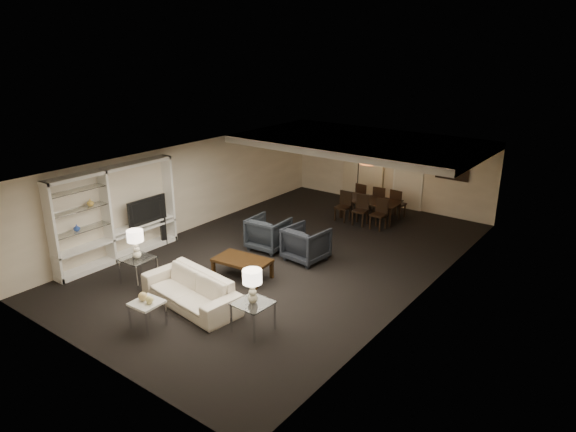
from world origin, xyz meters
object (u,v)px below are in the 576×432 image
(floor_speaker, at_px, (163,222))
(chair_nm, at_px, (360,210))
(side_table_left, at_px, (139,270))
(chair_fm, at_px, (381,200))
(sofa, at_px, (191,290))
(dining_table, at_px, (370,209))
(pendant_light, at_px, (369,160))
(chair_fr, at_px, (398,203))
(vase_blue, at_px, (77,228))
(armchair_right, at_px, (306,244))
(armchair_left, at_px, (269,233))
(side_table_right, at_px, (253,317))
(coffee_table, at_px, (242,268))
(vase_amber, at_px, (90,202))
(chair_nr, at_px, (378,214))
(table_lamp_right, at_px, (252,287))
(table_lamp_left, at_px, (136,244))
(chair_fl, at_px, (364,196))
(marble_table, at_px, (148,314))
(chair_nl, at_px, (343,207))
(television, at_px, (144,210))
(floor_lamp, at_px, (358,179))

(floor_speaker, height_order, chair_nm, floor_speaker)
(side_table_left, distance_m, chair_fm, 7.94)
(sofa, height_order, dining_table, sofa)
(pendant_light, xyz_separation_m, chair_fr, (0.56, 0.99, -1.47))
(vase_blue, relative_size, dining_table, 0.09)
(armchair_right, xyz_separation_m, chair_fr, (0.40, 4.36, 0.01))
(dining_table, bearing_deg, chair_nm, -94.75)
(armchair_left, height_order, chair_nm, chair_nm)
(armchair_right, height_order, side_table_right, armchair_right)
(coffee_table, relative_size, vase_amber, 7.71)
(chair_nr, bearing_deg, side_table_right, -80.45)
(floor_speaker, distance_m, chair_nr, 6.06)
(table_lamp_right, bearing_deg, vase_blue, -174.19)
(sofa, relative_size, coffee_table, 1.82)
(vase_blue, bearing_deg, table_lamp_right, 5.81)
(side_table_right, bearing_deg, vase_amber, -179.11)
(side_table_left, xyz_separation_m, table_lamp_right, (3.40, 0.00, 0.63))
(armchair_right, xyz_separation_m, dining_table, (-0.20, 3.71, -0.13))
(vase_amber, xyz_separation_m, chair_fr, (4.17, 7.73, -1.19))
(armchair_right, distance_m, table_lamp_right, 3.51)
(dining_table, bearing_deg, table_lamp_left, -111.40)
(table_lamp_left, distance_m, chair_nr, 6.92)
(coffee_table, distance_m, side_table_left, 2.34)
(sofa, distance_m, armchair_left, 3.36)
(vase_blue, bearing_deg, side_table_left, 18.59)
(side_table_left, distance_m, chair_fr, 8.12)
(table_lamp_right, relative_size, chair_fm, 0.74)
(table_lamp_right, relative_size, vase_blue, 4.22)
(chair_fl, bearing_deg, vase_blue, 76.54)
(armchair_right, height_order, table_lamp_left, table_lamp_left)
(table_lamp_left, bearing_deg, floor_speaker, 126.17)
(side_table_right, xyz_separation_m, chair_nm, (-1.30, 6.36, 0.15))
(table_lamp_right, xyz_separation_m, marble_table, (-1.70, -1.10, -0.66))
(vase_blue, relative_size, floor_speaker, 0.13)
(table_lamp_right, bearing_deg, chair_fl, 103.96)
(chair_fm, bearing_deg, chair_nl, 59.47)
(television, distance_m, vase_amber, 1.56)
(vase_blue, distance_m, chair_fm, 8.93)
(pendant_light, bearing_deg, chair_fl, 122.80)
(chair_fl, height_order, floor_lamp, floor_lamp)
(side_table_right, xyz_separation_m, vase_amber, (-4.87, -0.08, 1.34))
(chair_nl, height_order, chair_nr, same)
(dining_table, bearing_deg, sofa, -97.99)
(floor_speaker, relative_size, chair_nr, 1.39)
(vase_blue, bearing_deg, chair_nr, 58.68)
(sofa, height_order, armchair_left, armchair_left)
(chair_fr, bearing_deg, marble_table, 87.94)
(side_table_right, height_order, vase_blue, vase_blue)
(table_lamp_right, bearing_deg, chair_nl, 106.66)
(vase_blue, bearing_deg, floor_lamp, 72.78)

